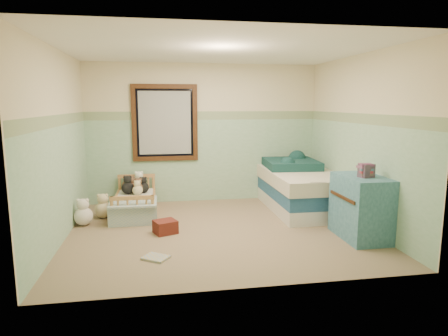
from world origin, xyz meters
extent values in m
cube|color=#89755C|center=(0.00, 0.00, -0.01)|extent=(4.20, 3.60, 0.02)
cube|color=white|center=(0.00, 0.00, 2.51)|extent=(4.20, 3.60, 0.02)
cube|color=beige|center=(0.00, 1.80, 1.25)|extent=(4.20, 0.04, 2.50)
cube|color=beige|center=(0.00, -1.80, 1.25)|extent=(4.20, 0.04, 2.50)
cube|color=beige|center=(-2.10, 0.00, 1.25)|extent=(0.04, 3.60, 2.50)
cube|color=beige|center=(2.10, 0.00, 1.25)|extent=(0.04, 3.60, 2.50)
cube|color=#83AF88|center=(0.00, 1.79, 0.75)|extent=(4.20, 0.01, 1.50)
cube|color=#4C734E|center=(0.00, 1.79, 1.57)|extent=(4.20, 0.01, 0.15)
cube|color=black|center=(-0.70, 1.76, 1.45)|extent=(1.16, 0.06, 1.36)
cube|color=beige|center=(-0.70, 1.77, 1.45)|extent=(0.92, 0.01, 1.12)
cube|color=#A4753A|center=(-1.23, 1.05, 0.08)|extent=(0.65, 1.30, 0.17)
cube|color=silver|center=(-1.23, 1.05, 0.23)|extent=(0.60, 1.25, 0.12)
cube|color=#5886B7|center=(-1.23, 0.65, 0.30)|extent=(0.71, 0.65, 0.03)
sphere|color=brown|center=(-1.38, 1.55, 0.38)|extent=(0.19, 0.19, 0.19)
sphere|color=white|center=(-1.18, 1.55, 0.40)|extent=(0.23, 0.23, 0.23)
sphere|color=beige|center=(-1.33, 1.33, 0.38)|extent=(0.18, 0.18, 0.18)
sphere|color=black|center=(-1.10, 1.33, 0.38)|extent=(0.19, 0.19, 0.19)
sphere|color=white|center=(-1.95, 0.56, 0.14)|extent=(0.28, 0.28, 0.28)
sphere|color=beige|center=(-1.71, 0.91, 0.13)|extent=(0.26, 0.26, 0.26)
cube|color=white|center=(1.55, 0.97, 0.11)|extent=(1.05, 2.09, 0.22)
cube|color=navy|center=(1.55, 0.97, 0.33)|extent=(1.05, 2.09, 0.22)
cube|color=beige|center=(1.55, 0.97, 0.55)|extent=(1.09, 2.13, 0.22)
cube|color=black|center=(1.50, 1.27, 0.73)|extent=(0.95, 1.00, 0.14)
cube|color=#295A71|center=(1.83, -0.62, 0.42)|extent=(0.53, 0.85, 0.85)
cube|color=brown|center=(1.83, -0.70, 0.93)|extent=(0.20, 0.17, 0.17)
cube|color=maroon|center=(-0.76, 0.00, 0.09)|extent=(0.37, 0.35, 0.18)
cube|color=gold|center=(-0.89, -0.91, 0.01)|extent=(0.36, 0.34, 0.03)
sphere|color=brown|center=(-1.30, 1.32, 0.39)|extent=(0.20, 0.20, 0.20)
sphere|color=brown|center=(-1.17, 1.29, 0.38)|extent=(0.18, 0.18, 0.18)
sphere|color=black|center=(-1.35, 1.27, 0.39)|extent=(0.21, 0.21, 0.21)
sphere|color=brown|center=(-1.13, 1.43, 0.36)|extent=(0.15, 0.15, 0.15)
sphere|color=beige|center=(-1.19, 1.17, 0.37)|extent=(0.17, 0.17, 0.17)
sphere|color=brown|center=(-1.20, 1.41, 0.37)|extent=(0.16, 0.16, 0.16)
camera|label=1|loc=(-0.81, -5.30, 1.79)|focal=31.29mm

